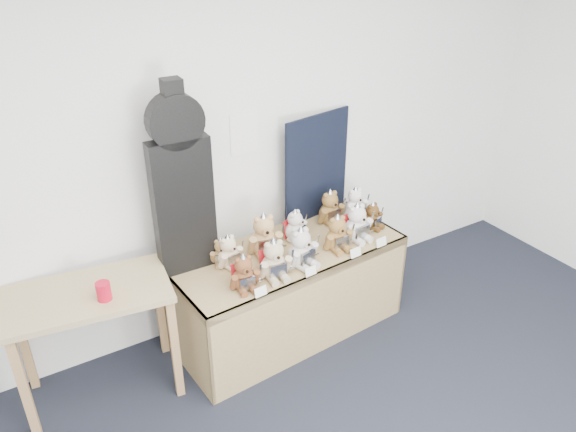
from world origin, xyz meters
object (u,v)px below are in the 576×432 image
teddy_front_left (274,261)px  guitar_case (181,183)px  teddy_front_far_left (244,274)px  teddy_back_centre_right (296,227)px  side_table (91,309)px  teddy_back_end (355,203)px  teddy_back_far_left (221,252)px  teddy_back_left (229,253)px  teddy_front_far_right (357,224)px  teddy_front_end (372,217)px  teddy_back_centre_left (264,236)px  teddy_front_centre (301,249)px  teddy_back_right (330,209)px  teddy_front_right (337,234)px  display_table (294,273)px  red_cup (104,291)px

teddy_front_left → guitar_case: bearing=142.8°
teddy_front_far_left → teddy_back_centre_right: size_ratio=1.04×
side_table → teddy_back_end: size_ratio=3.81×
teddy_front_far_left → teddy_back_far_left: teddy_front_far_left is taller
teddy_back_end → teddy_back_far_left: (-1.16, -0.07, -0.02)m
teddy_back_left → teddy_front_far_right: bearing=-27.2°
teddy_front_far_left → teddy_front_left: bearing=9.6°
teddy_front_far_left → teddy_front_end: teddy_front_far_left is taller
teddy_back_centre_left → teddy_front_centre: bearing=-52.0°
teddy_front_left → teddy_back_centre_right: bearing=47.7°
teddy_front_far_right → teddy_back_far_left: (-0.96, 0.21, -0.04)m
guitar_case → teddy_back_centre_left: guitar_case is taller
guitar_case → teddy_front_far_right: bearing=-12.4°
teddy_back_right → teddy_front_right: bearing=-120.1°
teddy_back_left → teddy_back_end: (1.13, 0.13, 0.00)m
guitar_case → teddy_back_centre_right: (0.79, -0.06, -0.51)m
teddy_front_far_left → teddy_back_right: bearing=30.5°
side_table → teddy_back_right: 1.82m
display_table → teddy_back_centre_right: bearing=51.5°
teddy_back_centre_right → display_table: bearing=-153.5°
teddy_front_right → teddy_back_left: size_ratio=1.13×
guitar_case → red_cup: (-0.60, -0.21, -0.46)m
teddy_back_left → teddy_front_right: bearing=-32.6°
display_table → teddy_back_end: (0.70, 0.24, 0.25)m
display_table → teddy_front_left: size_ratio=5.57×
teddy_front_far_left → teddy_front_end: 1.17m
teddy_front_right → teddy_front_far_right: teddy_front_far_right is taller
teddy_front_right → teddy_back_centre_left: teddy_back_centre_left is taller
guitar_case → teddy_back_left: size_ratio=4.95×
teddy_back_left → teddy_back_centre_right: size_ratio=1.00×
teddy_back_centre_left → teddy_front_far_left: bearing=-126.2°
teddy_front_far_right → teddy_back_end: bearing=49.7°
teddy_back_left → teddy_back_end: teddy_back_end is taller
display_table → teddy_back_far_left: 0.55m
guitar_case → teddy_back_centre_left: (0.51, -0.11, -0.48)m
teddy_back_right → teddy_back_centre_left: bearing=-171.4°
guitar_case → teddy_front_left: size_ratio=4.13×
teddy_front_left → teddy_back_left: (-0.19, 0.26, -0.02)m
display_table → teddy_front_end: 0.74m
teddy_front_left → teddy_back_end: teddy_front_left is taller
teddy_front_right → teddy_back_left: bearing=167.8°
red_cup → teddy_back_end: size_ratio=0.43×
teddy_front_right → teddy_front_far_right: size_ratio=0.93×
teddy_front_end → display_table: bearing=164.3°
teddy_back_centre_right → teddy_front_left: bearing=-166.9°
red_cup → teddy_front_centre: size_ratio=0.36×
teddy_front_left → teddy_front_end: teddy_front_left is taller
red_cup → teddy_back_centre_left: 1.11m
teddy_front_centre → red_cup: bearing=160.1°
teddy_front_far_left → teddy_front_right: bearing=12.7°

